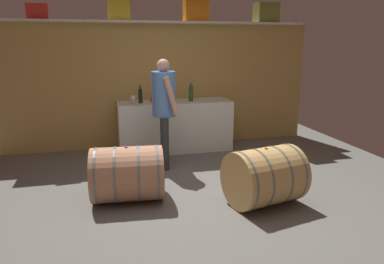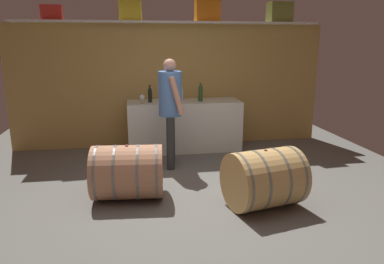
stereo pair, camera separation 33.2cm
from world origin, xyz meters
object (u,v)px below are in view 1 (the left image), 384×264
Objects in this scene: wine_bottle_green at (191,93)px; toolcase_orange at (196,11)px; toolcase_red at (37,12)px; toolcase_yellow at (119,9)px; work_cabinet at (175,126)px; wine_bottle_clear at (172,94)px; winemaker_pouring at (164,102)px; wine_glass at (133,98)px; red_funnel at (153,98)px; wine_barrel_far at (127,174)px; wine_barrel_near at (265,176)px; wine_bottle_dark at (140,95)px; toolcase_olive at (266,13)px.

toolcase_orange is at bearing 61.75° from wine_bottle_green.
toolcase_yellow is (1.23, 0.00, 0.06)m from toolcase_red.
toolcase_red is 2.79m from work_cabinet.
toolcase_orange reaches higher than toolcase_red.
wine_bottle_clear is 0.17× the size of winemaker_pouring.
wine_glass is at bearing -163.13° from toolcase_orange.
wine_bottle_clear is 2.17× the size of red_funnel.
toolcase_red is 2.47× the size of red_funnel.
wine_bottle_green is 0.35× the size of wine_barrel_far.
wine_glass is 1.90m from wine_barrel_far.
wine_barrel_near is at bearing -60.69° from wine_glass.
wine_bottle_dark is at bearing 103.10° from wine_barrel_near.
red_funnel is (-0.79, -0.18, -1.42)m from toolcase_orange.
toolcase_red is 2.69m from wine_bottle_green.
red_funnel is (0.22, 0.10, -0.06)m from wine_bottle_dark.
toolcase_yellow is 2.56m from toolcase_olive.
toolcase_yellow is 0.40× the size of wine_barrel_far.
wine_bottle_dark is at bearing -175.35° from work_cabinet.
red_funnel is at bearing 171.67° from work_cabinet.
toolcase_olive is 3.16× the size of red_funnel.
toolcase_olive is 1.31× the size of wine_bottle_green.
toolcase_olive is (3.79, 0.00, 0.05)m from toolcase_red.
wine_bottle_green is 1.06× the size of wine_bottle_dark.
red_funnel reaches higher than wine_barrel_near.
toolcase_orange is at bearing 4.47° from toolcase_yellow.
wine_bottle_dark is at bearing -154.17° from winemaker_pouring.
wine_barrel_far is at bearing -115.49° from wine_bottle_clear.
winemaker_pouring is at bearing -126.43° from toolcase_orange.
wine_bottle_dark is (-0.85, 0.02, -0.02)m from wine_bottle_green.
toolcase_orange reaches higher than wine_bottle_clear.
work_cabinet is 6.58× the size of wine_bottle_dark.
wine_bottle_green is at bearing 150.83° from winemaker_pouring.
wine_bottle_green is at bearing -11.58° from toolcase_red.
wine_bottle_clear reaches higher than red_funnel.
wine_barrel_far is (-0.90, -1.90, -0.65)m from wine_bottle_clear.
wine_bottle_dark reaches higher than red_funnel.
toolcase_yellow is 3.60m from wine_barrel_near.
toolcase_orange reaches higher than wine_barrel_near.
wine_glass is (-0.98, -0.08, -0.04)m from wine_bottle_green.
wine_barrel_far is (-0.60, -1.97, -0.59)m from red_funnel.
toolcase_red is at bearing 173.49° from work_cabinet.
winemaker_pouring is (0.04, -0.90, 0.06)m from red_funnel.
wine_barrel_far is (-0.95, -1.92, -0.10)m from work_cabinet.
wine_bottle_dark is (0.26, -0.28, -1.36)m from toolcase_yellow.
toolcase_yellow reaches higher than toolcase_olive.
wine_barrel_near is (0.92, -2.46, -0.58)m from red_funnel.
toolcase_olive is (1.29, 0.00, -0.01)m from toolcase_orange.
toolcase_olive is 2.68m from wine_bottle_dark.
wine_bottle_green is (-1.45, -0.31, -1.34)m from toolcase_olive.
toolcase_orange is 1.72m from wine_bottle_dark.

